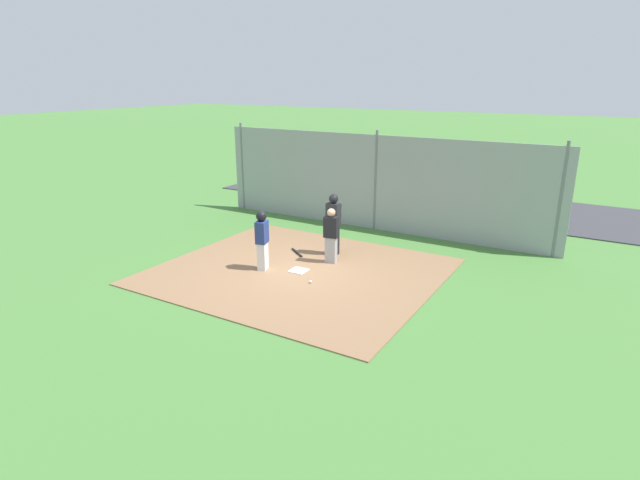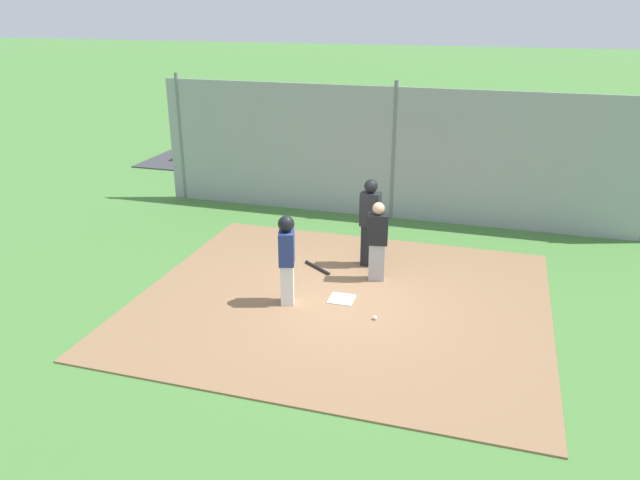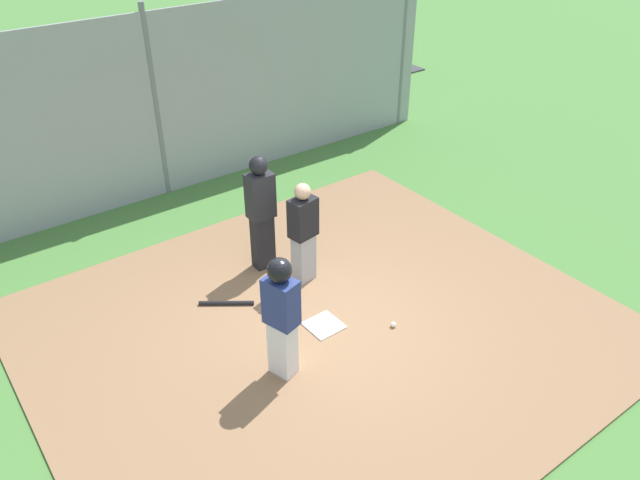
{
  "view_description": "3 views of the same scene",
  "coord_description": "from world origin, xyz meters",
  "px_view_note": "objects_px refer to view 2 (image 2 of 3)",
  "views": [
    {
      "loc": [
        -6.99,
        10.63,
        4.96
      ],
      "look_at": [
        -0.33,
        -0.57,
        0.8
      ],
      "focal_mm": 28.47,
      "sensor_mm": 36.0,
      "label": 1
    },
    {
      "loc": [
        -2.46,
        9.55,
        5.02
      ],
      "look_at": [
        0.59,
        -0.59,
        0.89
      ],
      "focal_mm": 34.31,
      "sensor_mm": 36.0,
      "label": 2
    },
    {
      "loc": [
        3.88,
        5.15,
        5.45
      ],
      "look_at": [
        -0.38,
        -0.6,
        0.93
      ],
      "focal_mm": 35.41,
      "sensor_mm": 36.0,
      "label": 3
    }
  ],
  "objects_px": {
    "umpire": "(370,221)",
    "baseball_bat": "(317,268)",
    "baseball": "(375,318)",
    "parked_car_dark": "(316,144)",
    "runner": "(287,254)",
    "home_plate": "(342,299)",
    "parked_car_green": "(499,154)",
    "catcher": "(377,240)",
    "parked_car_silver": "(249,142)"
  },
  "relations": [
    {
      "from": "parked_car_silver",
      "to": "parked_car_dark",
      "type": "bearing_deg",
      "value": -177.5
    },
    {
      "from": "parked_car_green",
      "to": "baseball_bat",
      "type": "bearing_deg",
      "value": -105.99
    },
    {
      "from": "home_plate",
      "to": "parked_car_silver",
      "type": "distance_m",
      "value": 11.02
    },
    {
      "from": "parked_car_green",
      "to": "parked_car_silver",
      "type": "bearing_deg",
      "value": -171.54
    },
    {
      "from": "home_plate",
      "to": "baseball",
      "type": "relative_size",
      "value": 5.95
    },
    {
      "from": "umpire",
      "to": "runner",
      "type": "relative_size",
      "value": 1.1
    },
    {
      "from": "parked_car_dark",
      "to": "umpire",
      "type": "bearing_deg",
      "value": -65.58
    },
    {
      "from": "home_plate",
      "to": "parked_car_dark",
      "type": "xyz_separation_m",
      "value": [
        3.47,
        -9.67,
        0.57
      ]
    },
    {
      "from": "umpire",
      "to": "parked_car_green",
      "type": "bearing_deg",
      "value": 166.95
    },
    {
      "from": "home_plate",
      "to": "parked_car_dark",
      "type": "distance_m",
      "value": 10.28
    },
    {
      "from": "umpire",
      "to": "parked_car_silver",
      "type": "height_order",
      "value": "umpire"
    },
    {
      "from": "catcher",
      "to": "runner",
      "type": "xyz_separation_m",
      "value": [
        1.31,
        1.42,
        0.13
      ]
    },
    {
      "from": "home_plate",
      "to": "parked_car_green",
      "type": "xyz_separation_m",
      "value": [
        -2.43,
        -9.99,
        0.57
      ]
    },
    {
      "from": "umpire",
      "to": "baseball",
      "type": "distance_m",
      "value": 2.49
    },
    {
      "from": "baseball_bat",
      "to": "parked_car_silver",
      "type": "xyz_separation_m",
      "value": [
        4.94,
        -8.21,
        0.55
      ]
    },
    {
      "from": "baseball",
      "to": "parked_car_silver",
      "type": "xyz_separation_m",
      "value": [
        6.48,
        -9.94,
        0.55
      ]
    },
    {
      "from": "home_plate",
      "to": "baseball_bat",
      "type": "distance_m",
      "value": 1.42
    },
    {
      "from": "catcher",
      "to": "baseball",
      "type": "height_order",
      "value": "catcher"
    },
    {
      "from": "catcher",
      "to": "parked_car_dark",
      "type": "xyz_separation_m",
      "value": [
        3.88,
        -8.63,
        -0.22
      ]
    },
    {
      "from": "parked_car_green",
      "to": "parked_car_silver",
      "type": "xyz_separation_m",
      "value": [
        8.18,
        0.61,
        0.0
      ]
    },
    {
      "from": "baseball_bat",
      "to": "home_plate",
      "type": "bearing_deg",
      "value": 160.9
    },
    {
      "from": "home_plate",
      "to": "runner",
      "type": "distance_m",
      "value": 1.34
    },
    {
      "from": "baseball_bat",
      "to": "baseball",
      "type": "distance_m",
      "value": 2.31
    },
    {
      "from": "home_plate",
      "to": "baseball_bat",
      "type": "xyz_separation_m",
      "value": [
        0.81,
        -1.16,
        0.02
      ]
    },
    {
      "from": "umpire",
      "to": "parked_car_dark",
      "type": "relative_size",
      "value": 0.43
    },
    {
      "from": "home_plate",
      "to": "catcher",
      "type": "xyz_separation_m",
      "value": [
        -0.41,
        -1.04,
        0.79
      ]
    },
    {
      "from": "runner",
      "to": "baseball",
      "type": "xyz_separation_m",
      "value": [
        -1.62,
        0.18,
        -0.89
      ]
    },
    {
      "from": "runner",
      "to": "baseball",
      "type": "distance_m",
      "value": 1.86
    },
    {
      "from": "parked_car_dark",
      "to": "parked_car_silver",
      "type": "relative_size",
      "value": 0.97
    },
    {
      "from": "umpire",
      "to": "parked_car_dark",
      "type": "height_order",
      "value": "umpire"
    },
    {
      "from": "umpire",
      "to": "parked_car_dark",
      "type": "xyz_separation_m",
      "value": [
        3.59,
        -7.99,
        -0.37
      ]
    },
    {
      "from": "baseball",
      "to": "parked_car_dark",
      "type": "bearing_deg",
      "value": -67.7
    },
    {
      "from": "baseball_bat",
      "to": "parked_car_green",
      "type": "height_order",
      "value": "parked_car_green"
    },
    {
      "from": "parked_car_green",
      "to": "umpire",
      "type": "bearing_deg",
      "value": -101.31
    },
    {
      "from": "baseball_bat",
      "to": "runner",
      "type": "bearing_deg",
      "value": 122.95
    },
    {
      "from": "umpire",
      "to": "parked_car_green",
      "type": "distance_m",
      "value": 8.64
    },
    {
      "from": "umpire",
      "to": "parked_car_green",
      "type": "height_order",
      "value": "umpire"
    },
    {
      "from": "baseball_bat",
      "to": "catcher",
      "type": "bearing_deg",
      "value": -149.97
    },
    {
      "from": "parked_car_green",
      "to": "parked_car_silver",
      "type": "relative_size",
      "value": 1.0
    },
    {
      "from": "catcher",
      "to": "umpire",
      "type": "relative_size",
      "value": 0.86
    },
    {
      "from": "umpire",
      "to": "baseball_bat",
      "type": "relative_size",
      "value": 2.36
    },
    {
      "from": "runner",
      "to": "parked_car_dark",
      "type": "distance_m",
      "value": 10.38
    },
    {
      "from": "home_plate",
      "to": "parked_car_green",
      "type": "bearing_deg",
      "value": -103.66
    },
    {
      "from": "parked_car_dark",
      "to": "catcher",
      "type": "bearing_deg",
      "value": -65.56
    },
    {
      "from": "runner",
      "to": "baseball_bat",
      "type": "distance_m",
      "value": 1.79
    },
    {
      "from": "runner",
      "to": "baseball",
      "type": "relative_size",
      "value": 22.02
    },
    {
      "from": "runner",
      "to": "umpire",
      "type": "bearing_deg",
      "value": 47.7
    },
    {
      "from": "umpire",
      "to": "parked_car_green",
      "type": "relative_size",
      "value": 0.42
    },
    {
      "from": "baseball",
      "to": "umpire",
      "type": "bearing_deg",
      "value": -74.93
    },
    {
      "from": "baseball_bat",
      "to": "parked_car_dark",
      "type": "height_order",
      "value": "parked_car_dark"
    }
  ]
}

